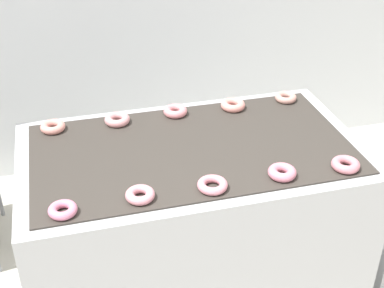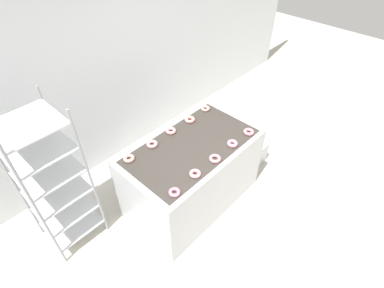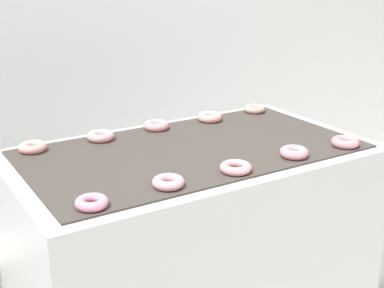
{
  "view_description": "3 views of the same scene",
  "coord_description": "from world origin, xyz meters",
  "px_view_note": "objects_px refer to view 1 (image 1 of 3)",
  "views": [
    {
      "loc": [
        -0.53,
        -1.31,
        2.21
      ],
      "look_at": [
        0.0,
        0.71,
        0.94
      ],
      "focal_mm": 50.0,
      "sensor_mm": 36.0,
      "label": 1
    },
    {
      "loc": [
        -1.78,
        -0.96,
        3.13
      ],
      "look_at": [
        0.0,
        0.71,
        0.94
      ],
      "focal_mm": 28.0,
      "sensor_mm": 36.0,
      "label": 2
    },
    {
      "loc": [
        -1.17,
        -1.19,
        1.69
      ],
      "look_at": [
        0.0,
        0.71,
        0.94
      ],
      "focal_mm": 50.0,
      "sensor_mm": 36.0,
      "label": 3
    }
  ],
  "objects_px": {
    "donut_far_leftmost": "(53,127)",
    "donut_near_right": "(282,172)",
    "donut_near_left": "(140,195)",
    "donut_near_center": "(211,185)",
    "donut_near_rightmost": "(346,165)",
    "donut_far_left": "(117,120)",
    "donut_far_right": "(233,105)",
    "donut_far_center": "(175,111)",
    "donut_far_rightmost": "(286,97)",
    "donut_near_leftmost": "(63,210)",
    "fryer_machine": "(192,225)"
  },
  "relations": [
    {
      "from": "donut_near_right",
      "to": "donut_near_rightmost",
      "type": "height_order",
      "value": "donut_near_right"
    },
    {
      "from": "donut_near_rightmost",
      "to": "fryer_machine",
      "type": "bearing_deg",
      "value": 150.9
    },
    {
      "from": "donut_far_left",
      "to": "donut_far_rightmost",
      "type": "xyz_separation_m",
      "value": [
        0.91,
        0.02,
        -0.0
      ]
    },
    {
      "from": "donut_far_left",
      "to": "donut_far_rightmost",
      "type": "bearing_deg",
      "value": 1.09
    },
    {
      "from": "donut_far_center",
      "to": "donut_far_right",
      "type": "relative_size",
      "value": 0.96
    },
    {
      "from": "donut_far_leftmost",
      "to": "donut_far_left",
      "type": "xyz_separation_m",
      "value": [
        0.31,
        -0.01,
        0.0
      ]
    },
    {
      "from": "donut_near_left",
      "to": "donut_far_left",
      "type": "bearing_deg",
      "value": 90.15
    },
    {
      "from": "donut_near_center",
      "to": "donut_far_rightmost",
      "type": "bearing_deg",
      "value": 47.3
    },
    {
      "from": "donut_far_center",
      "to": "donut_far_right",
      "type": "xyz_separation_m",
      "value": [
        0.31,
        -0.01,
        0.0
      ]
    },
    {
      "from": "fryer_machine",
      "to": "donut_far_left",
      "type": "relative_size",
      "value": 12.59
    },
    {
      "from": "donut_far_rightmost",
      "to": "donut_near_leftmost",
      "type": "bearing_deg",
      "value": -150.86
    },
    {
      "from": "donut_near_rightmost",
      "to": "donut_near_leftmost",
      "type": "bearing_deg",
      "value": -179.83
    },
    {
      "from": "donut_far_left",
      "to": "donut_near_leftmost",
      "type": "bearing_deg",
      "value": -114.62
    },
    {
      "from": "fryer_machine",
      "to": "donut_far_rightmost",
      "type": "relative_size",
      "value": 13.76
    },
    {
      "from": "donut_far_left",
      "to": "donut_far_center",
      "type": "relative_size",
      "value": 1.03
    },
    {
      "from": "donut_far_leftmost",
      "to": "donut_near_center",
      "type": "bearing_deg",
      "value": -47.25
    },
    {
      "from": "donut_far_leftmost",
      "to": "donut_far_center",
      "type": "distance_m",
      "value": 0.61
    },
    {
      "from": "donut_near_center",
      "to": "donut_far_leftmost",
      "type": "distance_m",
      "value": 0.89
    },
    {
      "from": "donut_near_center",
      "to": "donut_near_rightmost",
      "type": "xyz_separation_m",
      "value": [
        0.6,
        -0.01,
        0.0
      ]
    },
    {
      "from": "fryer_machine",
      "to": "donut_far_rightmost",
      "type": "bearing_deg",
      "value": 29.03
    },
    {
      "from": "donut_near_left",
      "to": "donut_far_leftmost",
      "type": "relative_size",
      "value": 0.99
    },
    {
      "from": "fryer_machine",
      "to": "donut_near_center",
      "type": "height_order",
      "value": "donut_near_center"
    },
    {
      "from": "donut_near_center",
      "to": "donut_far_left",
      "type": "xyz_separation_m",
      "value": [
        -0.29,
        0.65,
        0.0
      ]
    },
    {
      "from": "donut_far_left",
      "to": "fryer_machine",
      "type": "bearing_deg",
      "value": -46.94
    },
    {
      "from": "donut_far_center",
      "to": "donut_far_left",
      "type": "bearing_deg",
      "value": -177.34
    },
    {
      "from": "donut_near_leftmost",
      "to": "donut_far_left",
      "type": "bearing_deg",
      "value": 65.38
    },
    {
      "from": "donut_near_leftmost",
      "to": "donut_far_right",
      "type": "distance_m",
      "value": 1.12
    },
    {
      "from": "donut_near_rightmost",
      "to": "donut_far_leftmost",
      "type": "xyz_separation_m",
      "value": [
        -1.21,
        0.66,
        -0.0
      ]
    },
    {
      "from": "donut_far_left",
      "to": "donut_far_center",
      "type": "distance_m",
      "value": 0.3
    },
    {
      "from": "donut_near_leftmost",
      "to": "donut_near_rightmost",
      "type": "height_order",
      "value": "donut_near_rightmost"
    },
    {
      "from": "donut_near_left",
      "to": "donut_near_center",
      "type": "bearing_deg",
      "value": -1.54
    },
    {
      "from": "donut_far_right",
      "to": "donut_far_leftmost",
      "type": "bearing_deg",
      "value": 179.58
    },
    {
      "from": "donut_near_center",
      "to": "donut_near_right",
      "type": "height_order",
      "value": "donut_near_right"
    },
    {
      "from": "donut_near_leftmost",
      "to": "donut_near_rightmost",
      "type": "relative_size",
      "value": 0.92
    },
    {
      "from": "donut_near_rightmost",
      "to": "donut_far_rightmost",
      "type": "bearing_deg",
      "value": 89.07
    },
    {
      "from": "donut_near_left",
      "to": "donut_near_center",
      "type": "xyz_separation_m",
      "value": [
        0.29,
        -0.01,
        -0.0
      ]
    },
    {
      "from": "donut_near_right",
      "to": "donut_far_left",
      "type": "height_order",
      "value": "donut_near_right"
    },
    {
      "from": "donut_near_leftmost",
      "to": "donut_near_center",
      "type": "distance_m",
      "value": 0.6
    },
    {
      "from": "donut_far_leftmost",
      "to": "donut_near_right",
      "type": "bearing_deg",
      "value": -35.15
    },
    {
      "from": "donut_near_center",
      "to": "donut_far_leftmost",
      "type": "xyz_separation_m",
      "value": [
        -0.61,
        0.66,
        0.0
      ]
    },
    {
      "from": "donut_near_right",
      "to": "donut_far_right",
      "type": "distance_m",
      "value": 0.64
    },
    {
      "from": "donut_far_leftmost",
      "to": "donut_far_center",
      "type": "relative_size",
      "value": 0.98
    },
    {
      "from": "donut_far_left",
      "to": "donut_far_right",
      "type": "height_order",
      "value": "donut_far_right"
    },
    {
      "from": "donut_near_left",
      "to": "donut_far_leftmost",
      "type": "xyz_separation_m",
      "value": [
        -0.31,
        0.65,
        0.0
      ]
    },
    {
      "from": "donut_near_rightmost",
      "to": "donut_far_leftmost",
      "type": "height_order",
      "value": "same"
    },
    {
      "from": "fryer_machine",
      "to": "donut_far_rightmost",
      "type": "distance_m",
      "value": 0.84
    },
    {
      "from": "donut_far_left",
      "to": "donut_far_rightmost",
      "type": "relative_size",
      "value": 1.09
    },
    {
      "from": "fryer_machine",
      "to": "donut_near_left",
      "type": "distance_m",
      "value": 0.65
    },
    {
      "from": "donut_near_right",
      "to": "donut_near_left",
      "type": "bearing_deg",
      "value": -179.96
    },
    {
      "from": "donut_far_rightmost",
      "to": "fryer_machine",
      "type": "bearing_deg",
      "value": -150.97
    }
  ]
}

